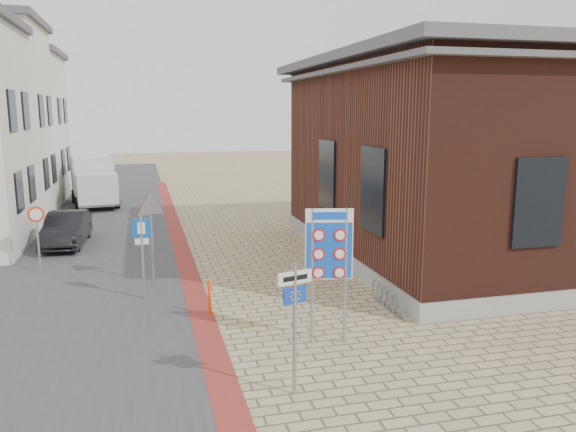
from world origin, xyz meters
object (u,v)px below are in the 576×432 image
box_truck (94,180)px  essen_sign (295,309)px  bollard (209,298)px  border_sign (329,247)px  sedan (66,229)px  parking_sign (142,244)px

box_truck → essen_sign: size_ratio=2.17×
bollard → border_sign: bearing=-45.0°
sedan → border_sign: 12.99m
border_sign → essen_sign: bearing=-110.6°
sedan → box_truck: size_ratio=0.72×
parking_sign → border_sign: bearing=-41.2°
box_truck → parking_sign: size_ratio=2.31×
box_truck → essen_sign: box_truck is taller
sedan → box_truck: box_truck is taller
parking_sign → sedan: bearing=116.2°
essen_sign → parking_sign: size_ratio=1.07×
sedan → border_sign: border_sign is taller
bollard → box_truck: bearing=102.4°
border_sign → essen_sign: border_sign is taller
box_truck → parking_sign: box_truck is taller
sedan → box_truck: (0.31, 9.39, 0.73)m
box_truck → sedan: bearing=-100.8°
box_truck → parking_sign: 16.65m
border_sign → parking_sign: border_sign is taller
sedan → essen_sign: (5.31, -13.08, 0.97)m
border_sign → sedan: bearing=133.2°
parking_sign → bollard: size_ratio=2.51×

